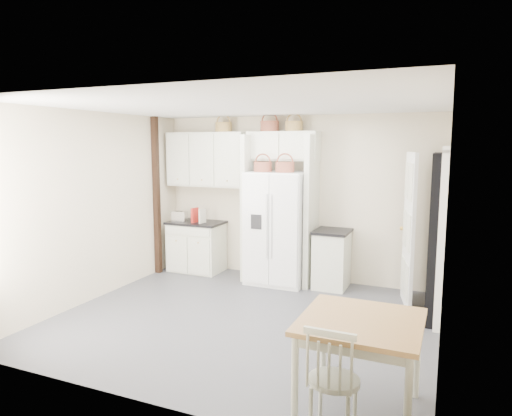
% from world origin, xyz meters
% --- Properties ---
extents(floor, '(4.50, 4.50, 0.00)m').
position_xyz_m(floor, '(0.00, 0.00, 0.00)').
color(floor, '#45474F').
rests_on(floor, ground).
extents(ceiling, '(4.50, 4.50, 0.00)m').
position_xyz_m(ceiling, '(0.00, 0.00, 2.60)').
color(ceiling, white).
rests_on(ceiling, wall_back).
extents(wall_back, '(4.50, 0.00, 4.50)m').
position_xyz_m(wall_back, '(0.00, 2.00, 1.30)').
color(wall_back, beige).
rests_on(wall_back, floor).
extents(wall_left, '(0.00, 4.00, 4.00)m').
position_xyz_m(wall_left, '(-2.25, 0.00, 1.30)').
color(wall_left, beige).
rests_on(wall_left, floor).
extents(wall_right, '(0.00, 4.00, 4.00)m').
position_xyz_m(wall_right, '(2.25, 0.00, 1.30)').
color(wall_right, beige).
rests_on(wall_right, floor).
extents(refrigerator, '(0.90, 0.72, 1.74)m').
position_xyz_m(refrigerator, '(-0.15, 1.62, 0.87)').
color(refrigerator, white).
rests_on(refrigerator, floor).
extents(base_cab_left, '(0.88, 0.56, 0.82)m').
position_xyz_m(base_cab_left, '(-1.66, 1.70, 0.41)').
color(base_cab_left, beige).
rests_on(base_cab_left, floor).
extents(base_cab_right, '(0.48, 0.57, 0.84)m').
position_xyz_m(base_cab_right, '(0.69, 1.70, 0.42)').
color(base_cab_right, beige).
rests_on(base_cab_right, floor).
extents(dining_table, '(0.94, 0.94, 0.78)m').
position_xyz_m(dining_table, '(1.67, -1.42, 0.39)').
color(dining_table, olive).
rests_on(dining_table, floor).
extents(windsor_chair, '(0.40, 0.36, 0.80)m').
position_xyz_m(windsor_chair, '(1.54, -1.75, 0.40)').
color(windsor_chair, beige).
rests_on(windsor_chair, floor).
extents(counter_left, '(0.92, 0.59, 0.04)m').
position_xyz_m(counter_left, '(-1.66, 1.70, 0.83)').
color(counter_left, black).
rests_on(counter_left, base_cab_left).
extents(counter_right, '(0.51, 0.61, 0.04)m').
position_xyz_m(counter_right, '(0.69, 1.70, 0.86)').
color(counter_right, black).
rests_on(counter_right, base_cab_right).
extents(toaster, '(0.26, 0.16, 0.17)m').
position_xyz_m(toaster, '(-1.93, 1.61, 0.94)').
color(toaster, silver).
rests_on(toaster, counter_left).
extents(cookbook_red, '(0.06, 0.17, 0.25)m').
position_xyz_m(cookbook_red, '(-1.63, 1.62, 0.98)').
color(cookbook_red, red).
rests_on(cookbook_red, counter_left).
extents(cookbook_cream, '(0.06, 0.16, 0.23)m').
position_xyz_m(cookbook_cream, '(-1.49, 1.62, 0.97)').
color(cookbook_cream, beige).
rests_on(cookbook_cream, counter_left).
extents(basket_upper_c, '(0.28, 0.28, 0.16)m').
position_xyz_m(basket_upper_c, '(-1.19, 1.83, 2.43)').
color(basket_upper_c, olive).
rests_on(basket_upper_c, upper_cabinet).
extents(basket_bridge_a, '(0.29, 0.29, 0.16)m').
position_xyz_m(basket_bridge_a, '(-0.38, 1.83, 2.43)').
color(basket_bridge_a, brown).
rests_on(basket_bridge_a, bridge_cabinet).
extents(basket_bridge_b, '(0.27, 0.27, 0.15)m').
position_xyz_m(basket_bridge_b, '(0.02, 1.83, 2.43)').
color(basket_bridge_b, olive).
rests_on(basket_bridge_b, bridge_cabinet).
extents(basket_fridge_a, '(0.28, 0.28, 0.15)m').
position_xyz_m(basket_fridge_a, '(-0.37, 1.52, 1.81)').
color(basket_fridge_a, brown).
rests_on(basket_fridge_a, refrigerator).
extents(basket_fridge_b, '(0.29, 0.29, 0.15)m').
position_xyz_m(basket_fridge_b, '(-0.01, 1.52, 1.81)').
color(basket_fridge_b, brown).
rests_on(basket_fridge_b, refrigerator).
extents(upper_cabinet, '(1.40, 0.34, 0.90)m').
position_xyz_m(upper_cabinet, '(-1.50, 1.83, 1.90)').
color(upper_cabinet, beige).
rests_on(upper_cabinet, wall_back).
extents(bridge_cabinet, '(1.12, 0.34, 0.45)m').
position_xyz_m(bridge_cabinet, '(-0.15, 1.83, 2.12)').
color(bridge_cabinet, beige).
rests_on(bridge_cabinet, wall_back).
extents(fridge_panel_left, '(0.08, 0.60, 2.30)m').
position_xyz_m(fridge_panel_left, '(-0.66, 1.70, 1.15)').
color(fridge_panel_left, beige).
rests_on(fridge_panel_left, floor).
extents(fridge_panel_right, '(0.08, 0.60, 2.30)m').
position_xyz_m(fridge_panel_right, '(0.36, 1.70, 1.15)').
color(fridge_panel_right, beige).
rests_on(fridge_panel_right, floor).
extents(trim_post, '(0.09, 0.09, 2.60)m').
position_xyz_m(trim_post, '(-2.20, 1.35, 1.30)').
color(trim_post, black).
rests_on(trim_post, floor).
extents(doorway_void, '(0.18, 0.85, 2.05)m').
position_xyz_m(doorway_void, '(2.16, 1.00, 1.02)').
color(doorway_void, black).
rests_on(doorway_void, floor).
extents(door_slab, '(0.21, 0.79, 2.05)m').
position_xyz_m(door_slab, '(1.80, 1.33, 1.02)').
color(door_slab, white).
rests_on(door_slab, floor).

